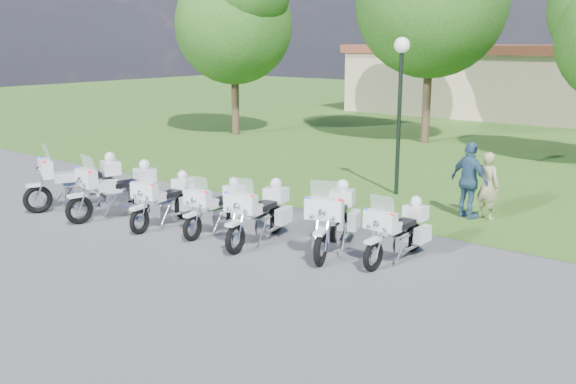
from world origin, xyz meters
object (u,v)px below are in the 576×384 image
Objects in this scene: motorcycle_2 at (165,199)px; lamp_post at (401,78)px; motorcycle_1 at (118,189)px; motorcycle_3 at (217,206)px; motorcycle_0 at (80,181)px; motorcycle_5 at (334,218)px; bystander_a at (488,186)px; bystander_c at (470,181)px; motorcycle_4 at (259,213)px; motorcycle_6 at (398,230)px.

lamp_post is (2.89, 6.27, 2.73)m from motorcycle_2.
lamp_post is (4.38, 6.53, 2.65)m from motorcycle_1.
lamp_post is at bearing -110.15° from motorcycle_3.
motorcycle_5 is (7.29, 1.27, -0.03)m from motorcycle_0.
bystander_a is at bearing -124.84° from motorcycle_0.
motorcycle_1 is 1.29× the size of bystander_c.
bystander_c reaches higher than motorcycle_2.
motorcycle_2 is 0.49× the size of lamp_post.
motorcycle_3 is 1.25× the size of bystander_a.
motorcycle_4 reaches higher than motorcycle_6.
bystander_a is at bearing -138.78° from motorcycle_3.
motorcycle_5 is 1.41× the size of bystander_a.
lamp_post is at bearing -108.64° from motorcycle_0.
bystander_c is (-0.13, 3.86, 0.35)m from motorcycle_6.
motorcycle_0 is at bearing -10.47° from motorcycle_5.
motorcycle_4 is 1.71m from motorcycle_5.
lamp_post is (0.19, 5.89, 2.69)m from motorcycle_4.
motorcycle_1 is 1.04× the size of motorcycle_5.
motorcycle_3 is at bearing -147.63° from motorcycle_0.
motorcycle_6 is at bearing -174.65° from motorcycle_3.
bystander_c is (-0.39, -0.21, 0.12)m from bystander_a.
motorcycle_0 is 8.81m from motorcycle_6.
motorcycle_1 is 9.30m from bystander_a.
motorcycle_0 reaches higher than motorcycle_5.
lamp_post reaches higher than motorcycle_3.
motorcycle_3 is (1.39, 0.37, -0.02)m from motorcycle_2.
motorcycle_1 reaches higher than motorcycle_3.
motorcycle_5 is at bearing -175.58° from motorcycle_3.
motorcycle_1 is (1.47, 0.10, -0.03)m from motorcycle_0.
motorcycle_6 is (8.67, 1.59, -0.12)m from motorcycle_0.
motorcycle_0 is at bearing 3.70° from motorcycle_3.
motorcycle_6 is 1.13× the size of bystander_c.
lamp_post reaches higher than bystander_c.
motorcycle_4 is 0.98× the size of motorcycle_5.
bystander_c is (8.53, 5.45, 0.23)m from motorcycle_0.
lamp_post is at bearing -101.50° from motorcycle_4.
motorcycle_4 is at bearing 179.40° from motorcycle_2.
bystander_c is (5.57, 5.09, 0.35)m from motorcycle_2.
bystander_a is at bearing -17.48° from lamp_post.
motorcycle_6 is at bearing 172.86° from motorcycle_5.
bystander_c is (1.24, 4.18, 0.26)m from motorcycle_5.
lamp_post is at bearing -95.29° from motorcycle_5.
motorcycle_2 is at bearing 9.18° from motorcycle_3.
motorcycle_4 is 1.39× the size of bystander_a.
bystander_a reaches higher than motorcycle_3.
motorcycle_0 is at bearing 12.42° from motorcycle_6.
lamp_post reaches higher than motorcycle_6.
lamp_post is at bearing -123.39° from motorcycle_2.
bystander_c reaches higher than motorcycle_4.
motorcycle_6 is (5.71, 1.23, -0.01)m from motorcycle_2.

